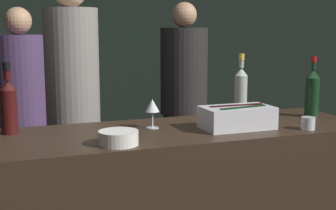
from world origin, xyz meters
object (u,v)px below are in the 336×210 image
ice_bin_with_bottles (238,116)px  person_blond_tee (184,94)px  person_in_hoodie (22,105)px  person_grey_polo (73,103)px  red_wine_bottle_burgundy (312,92)px  rose_wine_bottle (241,90)px  bowl_white (118,137)px  candle_votive (308,123)px  wine_glass (152,107)px  red_wine_bottle_black_foil (9,104)px

ice_bin_with_bottles → person_blond_tee: 1.65m
person_in_hoodie → person_grey_polo: size_ratio=0.91×
ice_bin_with_bottles → red_wine_bottle_burgundy: red_wine_bottle_burgundy is taller
rose_wine_bottle → person_grey_polo: size_ratio=0.19×
bowl_white → rose_wine_bottle: rose_wine_bottle is taller
ice_bin_with_bottles → candle_votive: 0.35m
red_wine_bottle_burgundy → ice_bin_with_bottles: bearing=-166.3°
wine_glass → ice_bin_with_bottles: bearing=-20.8°
ice_bin_with_bottles → bowl_white: 0.66m
red_wine_bottle_black_foil → person_in_hoodie: size_ratio=0.21×
person_in_hoodie → bowl_white: bearing=-62.0°
bowl_white → candle_votive: same height
rose_wine_bottle → person_blond_tee: size_ratio=0.21×
rose_wine_bottle → person_blond_tee: bearing=82.1°
red_wine_bottle_burgundy → person_blond_tee: size_ratio=0.20×
person_blond_tee → bowl_white: bearing=4.8°
red_wine_bottle_black_foil → person_in_hoodie: bearing=84.9°
red_wine_bottle_black_foil → person_in_hoodie: (0.13, 1.47, -0.24)m
red_wine_bottle_black_foil → person_blond_tee: size_ratio=0.20×
red_wine_bottle_black_foil → candle_votive: bearing=-16.6°
candle_votive → person_in_hoodie: bearing=123.9°
rose_wine_bottle → person_blond_tee: person_blond_tee is taller
person_blond_tee → wine_glass: bearing=7.4°
ice_bin_with_bottles → candle_votive: size_ratio=5.16×
rose_wine_bottle → ice_bin_with_bottles: bearing=-121.3°
wine_glass → red_wine_bottle_black_foil: 0.69m
rose_wine_bottle → person_blond_tee: (0.18, 1.30, -0.21)m
wine_glass → bowl_white: bearing=-132.1°
bowl_white → wine_glass: wine_glass is taller
person_blond_tee → candle_votive: bearing=33.7°
red_wine_bottle_burgundy → person_grey_polo: person_grey_polo is taller
wine_glass → person_blond_tee: (0.76, 1.45, -0.17)m
candle_votive → rose_wine_bottle: rose_wine_bottle is taller
ice_bin_with_bottles → wine_glass: (-0.40, 0.15, 0.05)m
candle_votive → person_in_hoodie: 2.28m
candle_votive → rose_wine_bottle: size_ratio=0.19×
bowl_white → candle_votive: 0.97m
candle_votive → person_grey_polo: person_grey_polo is taller
bowl_white → person_blond_tee: 2.00m
wine_glass → person_in_hoodie: person_in_hoodie is taller
red_wine_bottle_burgundy → rose_wine_bottle: bearing=155.3°
ice_bin_with_bottles → wine_glass: 0.43m
wine_glass → red_wine_bottle_burgundy: size_ratio=0.43×
ice_bin_with_bottles → rose_wine_bottle: size_ratio=1.00×
rose_wine_bottle → person_in_hoodie: bearing=128.2°
ice_bin_with_bottles → bowl_white: bearing=-169.4°
person_in_hoodie → person_blond_tee: 1.32m
person_in_hoodie → rose_wine_bottle: bearing=-33.0°
bowl_white → person_in_hoodie: person_in_hoodie is taller
red_wine_bottle_burgundy → person_blond_tee: 1.49m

